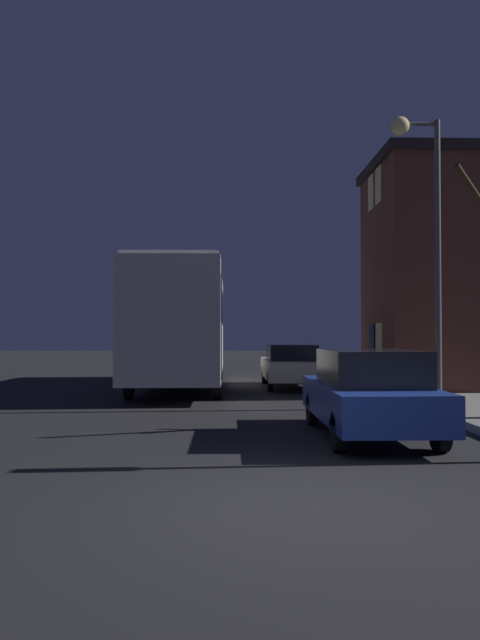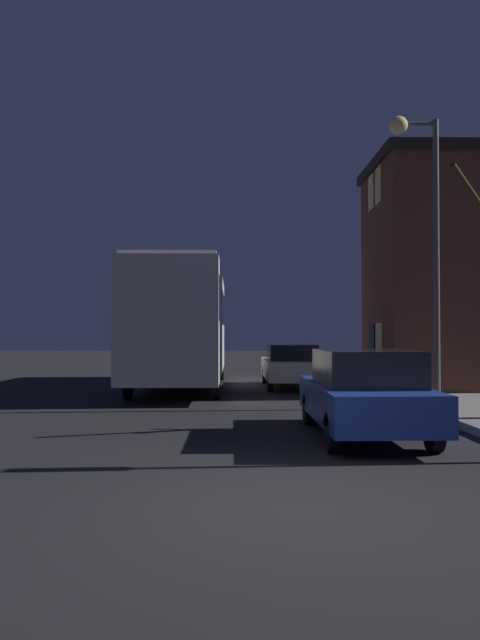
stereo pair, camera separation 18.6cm
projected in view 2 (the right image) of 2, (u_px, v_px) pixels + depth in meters
The scene contains 6 objects.
ground_plane at pixel (283, 506), 6.46m from camera, with size 120.00×120.00×0.00m, color black.
brick_building at pixel (420, 272), 19.27m from camera, with size 2.99×4.51×7.03m.
streetlamp at pixel (421, 203), 14.93m from camera, with size 1.20×0.45×6.86m.
bus at pixel (183, 319), 20.59m from camera, with size 2.61×11.07×3.86m.
car_near_lane at pixel (364, 392), 10.74m from camera, with size 1.72×4.42×1.51m.
car_mid_lane at pixel (291, 365), 20.72m from camera, with size 1.72×4.62×1.43m.
Camera 2 is at (-0.53, -6.49, 1.78)m, focal length 35.00 mm.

